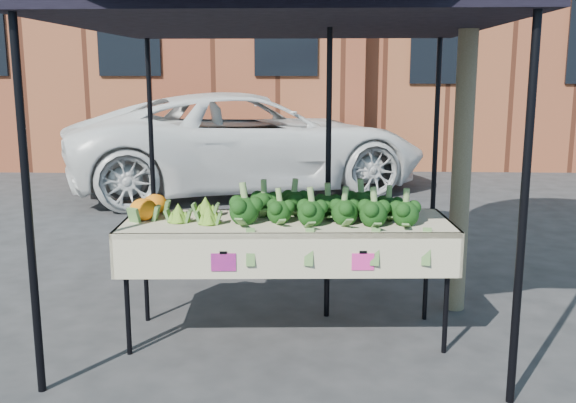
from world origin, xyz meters
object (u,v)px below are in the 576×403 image
at_px(canopy, 284,149).
at_px(street_tree, 469,31).
at_px(table, 287,279).
at_px(vehicle, 247,10).

xyz_separation_m(canopy, street_tree, (1.44, 0.15, 0.91)).
distance_m(canopy, street_tree, 1.71).
height_order(table, vehicle, vehicle).
bearing_deg(canopy, vehicle, 99.09).
relative_size(canopy, street_tree, 0.69).
relative_size(vehicle, street_tree, 1.30).
relative_size(table, canopy, 0.77).
bearing_deg(canopy, table, -85.01).
relative_size(table, vehicle, 0.41).
xyz_separation_m(table, canopy, (-0.04, 0.50, 0.92)).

